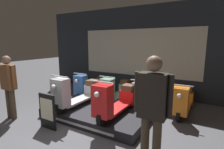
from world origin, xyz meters
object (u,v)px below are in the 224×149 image
at_px(scooter_backrow_0, 91,86).
at_px(person_left_browsing, 9,83).
at_px(scooter_display_right, 116,100).
at_px(price_sign_board, 47,111).
at_px(person_right_browsing, 152,105).
at_px(scooter_backrow_2, 147,95).
at_px(scooter_backrow_1, 117,90).
at_px(scooter_backrow_3, 183,100).
at_px(scooter_display_left, 77,93).

relative_size(scooter_backrow_0, person_left_browsing, 1.07).
xyz_separation_m(scooter_display_right, price_sign_board, (-1.20, -1.00, -0.18)).
bearing_deg(person_right_browsing, scooter_backrow_0, 139.67).
bearing_deg(price_sign_board, scooter_display_right, 39.71).
bearing_deg(scooter_backrow_0, scooter_backrow_2, 0.00).
relative_size(scooter_backrow_1, person_left_browsing, 1.07).
height_order(scooter_backrow_3, person_right_browsing, person_right_browsing).
distance_m(scooter_display_left, scooter_backrow_0, 1.63).
xyz_separation_m(scooter_backrow_0, scooter_backrow_1, (1.04, 0.00, 0.00)).
relative_size(scooter_display_right, scooter_backrow_2, 1.00).
xyz_separation_m(scooter_backrow_1, scooter_backrow_3, (2.08, 0.00, 0.00)).
bearing_deg(price_sign_board, scooter_backrow_2, 59.69).
distance_m(person_right_browsing, price_sign_board, 2.46).
height_order(scooter_backrow_1, price_sign_board, scooter_backrow_1).
height_order(scooter_display_left, scooter_backrow_1, scooter_display_left).
xyz_separation_m(scooter_backrow_2, price_sign_board, (-1.45, -2.48, 0.05)).
xyz_separation_m(scooter_display_right, scooter_backrow_0, (-1.83, 1.48, -0.23)).
height_order(scooter_backrow_3, price_sign_board, scooter_backrow_3).
distance_m(scooter_display_right, scooter_backrow_0, 2.37).
distance_m(scooter_display_left, price_sign_board, 1.01).
distance_m(scooter_display_left, scooter_display_right, 1.19).
xyz_separation_m(person_left_browsing, person_right_browsing, (3.64, -0.00, 0.10)).
distance_m(scooter_display_left, scooter_backrow_2, 2.08).
distance_m(scooter_display_right, price_sign_board, 1.57).
xyz_separation_m(scooter_display_left, person_left_browsing, (-1.27, -1.08, 0.33)).
height_order(scooter_display_left, scooter_display_right, same).
bearing_deg(price_sign_board, person_right_browsing, -1.90).
xyz_separation_m(scooter_display_left, price_sign_board, (-0.01, -1.00, -0.18)).
height_order(person_left_browsing, price_sign_board, person_left_browsing).
height_order(scooter_backrow_2, scooter_backrow_3, same).
relative_size(scooter_display_right, scooter_backrow_1, 1.00).
height_order(scooter_backrow_2, price_sign_board, scooter_backrow_2).
height_order(scooter_backrow_1, scooter_backrow_3, same).
relative_size(scooter_display_left, scooter_display_right, 1.00).
distance_m(scooter_backrow_2, person_left_browsing, 3.77).
xyz_separation_m(scooter_backrow_3, person_right_browsing, (-0.10, -2.56, 0.67)).
bearing_deg(scooter_display_right, scooter_backrow_0, 141.03).
bearing_deg(scooter_backrow_0, scooter_display_left, -66.58).
xyz_separation_m(scooter_display_left, scooter_backrow_1, (0.40, 1.48, -0.23)).
bearing_deg(person_right_browsing, person_left_browsing, 180.00).
bearing_deg(scooter_backrow_1, scooter_backrow_0, 180.00).
relative_size(person_left_browsing, price_sign_board, 1.98).
bearing_deg(scooter_display_left, price_sign_board, -90.73).
height_order(scooter_backrow_1, scooter_backrow_2, same).
bearing_deg(person_right_browsing, price_sign_board, 178.10).
relative_size(scooter_backrow_1, price_sign_board, 2.12).
distance_m(person_left_browsing, person_right_browsing, 3.65).
bearing_deg(scooter_display_left, person_left_browsing, -139.75).
height_order(scooter_backrow_0, price_sign_board, scooter_backrow_0).
bearing_deg(price_sign_board, scooter_backrow_0, 104.23).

